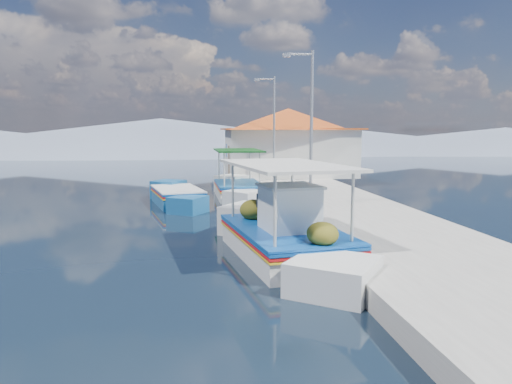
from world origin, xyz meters
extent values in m
plane|color=black|center=(0.00, 0.00, 0.00)|extent=(160.00, 160.00, 0.00)
cube|color=#AFACA4|center=(5.90, 6.00, 0.25)|extent=(5.00, 44.00, 0.50)
cylinder|color=#A5A8AD|center=(3.80, -3.00, 0.65)|extent=(0.20, 0.20, 0.30)
cylinder|color=#A5A8AD|center=(3.80, 2.00, 0.65)|extent=(0.20, 0.20, 0.30)
cylinder|color=#A5A8AD|center=(3.80, 8.00, 0.65)|extent=(0.20, 0.20, 0.30)
cylinder|color=#A5A8AD|center=(3.80, 14.00, 0.65)|extent=(0.20, 0.20, 0.30)
cube|color=silver|center=(2.53, -3.59, 0.24)|extent=(3.18, 5.14, 1.05)
cube|color=silver|center=(3.05, -0.45, 0.38)|extent=(2.45, 2.45, 1.16)
cube|color=silver|center=(2.03, -6.63, 0.24)|extent=(2.38, 2.38, 1.00)
cube|color=#0B4597|center=(2.53, -3.59, 0.73)|extent=(3.28, 5.29, 0.07)
cube|color=red|center=(2.53, -3.59, 0.64)|extent=(3.28, 5.29, 0.06)
cube|color=yellow|center=(2.53, -3.59, 0.56)|extent=(3.28, 5.29, 0.04)
cube|color=#0B4597|center=(2.53, -3.59, 0.81)|extent=(3.30, 5.25, 0.06)
cube|color=brown|center=(2.53, -3.59, 0.77)|extent=(2.98, 5.01, 0.06)
cube|color=silver|center=(2.48, -3.92, 1.38)|extent=(1.56, 1.64, 1.22)
cube|color=silver|center=(2.48, -3.92, 2.01)|extent=(1.69, 1.77, 0.07)
cylinder|color=beige|center=(1.90, -1.44, 1.66)|extent=(0.08, 0.08, 1.77)
cylinder|color=beige|center=(3.82, -1.76, 1.66)|extent=(0.08, 0.08, 1.77)
cylinder|color=beige|center=(1.24, -5.42, 1.66)|extent=(0.08, 0.08, 1.77)
cylinder|color=beige|center=(3.17, -5.74, 1.66)|extent=(0.08, 0.08, 1.77)
cube|color=silver|center=(2.53, -3.59, 2.55)|extent=(3.30, 5.16, 0.08)
ellipsoid|color=#4D4D14|center=(2.35, -1.99, 1.09)|extent=(0.84, 0.93, 0.63)
ellipsoid|color=#4D4D14|center=(3.20, -1.57, 1.04)|extent=(0.71, 0.78, 0.53)
ellipsoid|color=#4D4D14|center=(2.43, -5.59, 1.06)|extent=(0.75, 0.83, 0.56)
sphere|color=#E75A07|center=(3.73, -3.12, 1.61)|extent=(0.44, 0.44, 0.44)
cube|color=silver|center=(2.26, 8.05, 0.24)|extent=(2.25, 4.03, 1.01)
cube|color=silver|center=(2.34, 10.72, 0.36)|extent=(2.17, 2.17, 1.12)
cube|color=silver|center=(2.19, 5.47, 0.24)|extent=(2.11, 2.11, 0.96)
cube|color=#0B4597|center=(2.26, 8.05, 0.71)|extent=(2.32, 4.15, 0.06)
cube|color=red|center=(2.26, 8.05, 0.62)|extent=(2.32, 4.15, 0.05)
cube|color=yellow|center=(2.26, 8.05, 0.54)|extent=(2.32, 4.15, 0.04)
cube|color=#17568D|center=(2.26, 8.05, 0.78)|extent=(2.34, 4.11, 0.05)
cube|color=brown|center=(2.26, 8.05, 0.75)|extent=(2.08, 3.95, 0.05)
cylinder|color=beige|center=(1.45, 9.75, 1.60)|extent=(0.07, 0.07, 1.71)
cylinder|color=beige|center=(3.16, 9.70, 1.60)|extent=(0.07, 0.07, 1.71)
cylinder|color=beige|center=(1.36, 6.41, 1.60)|extent=(0.07, 0.07, 1.71)
cylinder|color=beige|center=(3.07, 6.36, 1.60)|extent=(0.07, 0.07, 1.71)
cube|color=#0D4113|center=(2.26, 8.05, 2.46)|extent=(2.36, 4.04, 0.07)
cube|color=#17568D|center=(-0.76, 6.12, 0.23)|extent=(2.65, 3.92, 1.00)
cube|color=#17568D|center=(-0.23, 8.46, 0.36)|extent=(1.88, 1.88, 1.11)
cube|color=#17568D|center=(-1.28, 3.85, 0.23)|extent=(1.83, 1.83, 0.95)
cube|color=#0B4597|center=(-0.76, 6.12, 0.69)|extent=(2.73, 4.04, 0.06)
cube|color=red|center=(-0.76, 6.12, 0.61)|extent=(2.73, 4.04, 0.05)
cube|color=yellow|center=(-0.76, 6.12, 0.54)|extent=(2.73, 4.04, 0.04)
cube|color=silver|center=(-0.76, 6.12, 0.77)|extent=(2.74, 4.01, 0.05)
cube|color=brown|center=(-0.76, 6.12, 0.74)|extent=(2.49, 3.82, 0.05)
cube|color=silver|center=(6.20, 15.00, 2.00)|extent=(8.00, 6.00, 3.00)
cube|color=#C45C1B|center=(6.20, 15.00, 3.55)|extent=(8.64, 6.48, 0.10)
pyramid|color=#C45C1B|center=(6.20, 15.00, 4.20)|extent=(10.49, 10.49, 1.40)
cube|color=brown|center=(2.22, 14.00, 1.50)|extent=(0.06, 1.00, 2.00)
cube|color=#0B4597|center=(2.22, 16.50, 2.10)|extent=(0.06, 1.20, 0.90)
cylinder|color=#A5A8AD|center=(4.60, 2.00, 3.50)|extent=(0.12, 0.12, 6.00)
cylinder|color=#A5A8AD|center=(4.10, 2.00, 6.35)|extent=(1.00, 0.08, 0.08)
cube|color=#A5A8AD|center=(3.60, 2.00, 6.30)|extent=(0.30, 0.14, 0.14)
cylinder|color=#A5A8AD|center=(4.60, 11.00, 3.50)|extent=(0.12, 0.12, 6.00)
cylinder|color=#A5A8AD|center=(4.10, 11.00, 6.35)|extent=(1.00, 0.08, 0.08)
cube|color=#A5A8AD|center=(3.60, 11.00, 6.30)|extent=(0.30, 0.14, 0.14)
cone|color=slate|center=(-5.00, 56.00, 2.45)|extent=(96.00, 96.00, 5.50)
cone|color=slate|center=(25.00, 56.00, 1.60)|extent=(76.80, 76.80, 3.80)
cone|color=slate|center=(50.00, 56.00, 1.80)|extent=(89.60, 89.60, 4.20)
camera|label=1|loc=(0.15, -16.26, 3.49)|focal=33.46mm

